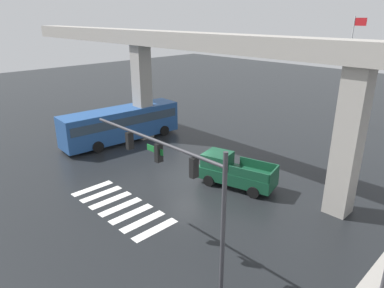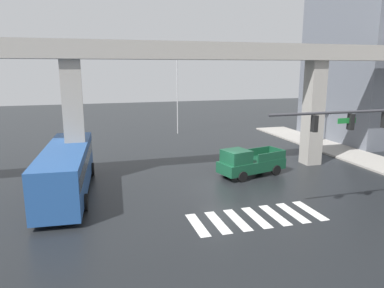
{
  "view_description": "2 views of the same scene",
  "coord_description": "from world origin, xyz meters",
  "px_view_note": "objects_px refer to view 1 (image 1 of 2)",
  "views": [
    {
      "loc": [
        15.95,
        -14.91,
        10.73
      ],
      "look_at": [
        0.59,
        0.1,
        2.77
      ],
      "focal_mm": 32.55,
      "sensor_mm": 36.0,
      "label": 1
    },
    {
      "loc": [
        -8.36,
        -21.43,
        7.88
      ],
      "look_at": [
        -1.42,
        2.06,
        2.59
      ],
      "focal_mm": 33.46,
      "sensor_mm": 36.0,
      "label": 2
    }
  ],
  "objects_px": {
    "pickup_truck": "(233,171)",
    "traffic_signal_mast": "(176,172)",
    "city_bus": "(121,123)",
    "flagpole": "(349,66)"
  },
  "relations": [
    {
      "from": "pickup_truck",
      "to": "traffic_signal_mast",
      "type": "distance_m",
      "value": 9.13
    },
    {
      "from": "city_bus",
      "to": "traffic_signal_mast",
      "type": "height_order",
      "value": "traffic_signal_mast"
    },
    {
      "from": "flagpole",
      "to": "traffic_signal_mast",
      "type": "bearing_deg",
      "value": -81.53
    },
    {
      "from": "city_bus",
      "to": "traffic_signal_mast",
      "type": "distance_m",
      "value": 17.68
    },
    {
      "from": "city_bus",
      "to": "traffic_signal_mast",
      "type": "bearing_deg",
      "value": -25.4
    },
    {
      "from": "pickup_truck",
      "to": "traffic_signal_mast",
      "type": "xyz_separation_m",
      "value": [
        3.16,
        -7.79,
        3.57
      ]
    },
    {
      "from": "pickup_truck",
      "to": "flagpole",
      "type": "xyz_separation_m",
      "value": [
        -0.7,
        18.13,
        5.15
      ]
    },
    {
      "from": "flagpole",
      "to": "city_bus",
      "type": "bearing_deg",
      "value": -122.87
    },
    {
      "from": "traffic_signal_mast",
      "to": "pickup_truck",
      "type": "bearing_deg",
      "value": 112.08
    },
    {
      "from": "traffic_signal_mast",
      "to": "flagpole",
      "type": "relative_size",
      "value": 0.81
    }
  ]
}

